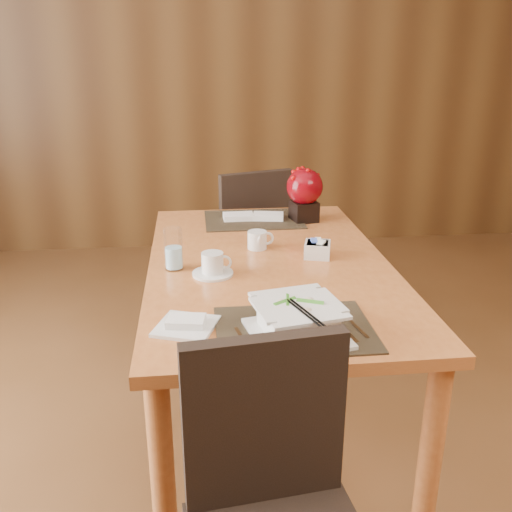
{
  "coord_description": "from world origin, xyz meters",
  "views": [
    {
      "loc": [
        -0.27,
        -1.39,
        1.52
      ],
      "look_at": [
        -0.08,
        0.35,
        0.87
      ],
      "focal_mm": 40.0,
      "sensor_mm": 36.0,
      "label": 1
    }
  ],
  "objects": [
    {
      "name": "berry_decor",
      "position": [
        0.23,
        1.12,
        0.89
      ],
      "size": [
        0.17,
        0.17,
        0.25
      ],
      "rotation": [
        0.0,
        0.0,
        0.21
      ],
      "color": "black",
      "rests_on": "dining_table"
    },
    {
      "name": "napkins_far",
      "position": [
        0.01,
        1.15,
        0.77
      ],
      "size": [
        0.29,
        0.12,
        0.02
      ],
      "primitive_type": null,
      "rotation": [
        0.0,
        0.0,
        -0.09
      ],
      "color": "white",
      "rests_on": "dining_table"
    },
    {
      "name": "near_chair",
      "position": [
        -0.11,
        -0.36,
        0.5
      ],
      "size": [
        0.46,
        0.47,
        0.9
      ],
      "rotation": [
        0.0,
        0.0,
        0.12
      ],
      "color": "black",
      "rests_on": "ground"
    },
    {
      "name": "soup_setting",
      "position": [
        -0.0,
        0.01,
        0.8
      ],
      "size": [
        0.3,
        0.3,
        0.1
      ],
      "rotation": [
        0.0,
        0.0,
        0.19
      ],
      "color": "white",
      "rests_on": "dining_table"
    },
    {
      "name": "placemat_far",
      "position": [
        0.0,
        1.15,
        0.75
      ],
      "size": [
        0.45,
        0.33,
        0.01
      ],
      "primitive_type": "cube",
      "color": "black",
      "rests_on": "dining_table"
    },
    {
      "name": "bread_plate",
      "position": [
        -0.31,
        0.1,
        0.76
      ],
      "size": [
        0.21,
        0.21,
        0.01
      ],
      "primitive_type": "cube",
      "rotation": [
        0.0,
        0.0,
        -0.35
      ],
      "color": "white",
      "rests_on": "dining_table"
    },
    {
      "name": "back_wall",
      "position": [
        0.0,
        3.0,
        1.4
      ],
      "size": [
        5.0,
        0.02,
        2.8
      ],
      "primitive_type": "cube",
      "color": "#563618",
      "rests_on": "ground"
    },
    {
      "name": "water_glass",
      "position": [
        -0.35,
        0.57,
        0.83
      ],
      "size": [
        0.08,
        0.08,
        0.16
      ],
      "primitive_type": "cylinder",
      "rotation": [
        0.0,
        0.0,
        -0.11
      ],
      "color": "white",
      "rests_on": "dining_table"
    },
    {
      "name": "far_chair",
      "position": [
        0.02,
        1.6,
        0.51
      ],
      "size": [
        0.53,
        0.53,
        0.9
      ],
      "rotation": [
        0.0,
        0.0,
        3.44
      ],
      "color": "black",
      "rests_on": "ground"
    },
    {
      "name": "placemat_near",
      "position": [
        0.0,
        0.05,
        0.75
      ],
      "size": [
        0.45,
        0.33,
        0.01
      ],
      "primitive_type": "cube",
      "color": "black",
      "rests_on": "dining_table"
    },
    {
      "name": "creamer_jug",
      "position": [
        -0.03,
        0.76,
        0.79
      ],
      "size": [
        0.11,
        0.11,
        0.07
      ],
      "primitive_type": null,
      "rotation": [
        0.0,
        0.0,
        0.15
      ],
      "color": "white",
      "rests_on": "dining_table"
    },
    {
      "name": "coffee_cup",
      "position": [
        -0.22,
        0.5,
        0.79
      ],
      "size": [
        0.15,
        0.15,
        0.08
      ],
      "rotation": [
        0.0,
        0.0,
        -0.19
      ],
      "color": "white",
      "rests_on": "dining_table"
    },
    {
      "name": "sugar_caddy",
      "position": [
        0.19,
        0.64,
        0.78
      ],
      "size": [
        0.12,
        0.12,
        0.06
      ],
      "primitive_type": "cube",
      "rotation": [
        0.0,
        0.0,
        -0.26
      ],
      "color": "white",
      "rests_on": "dining_table"
    },
    {
      "name": "dining_table",
      "position": [
        0.0,
        0.6,
        0.65
      ],
      "size": [
        0.9,
        1.5,
        0.75
      ],
      "color": "#C46E36",
      "rests_on": "ground"
    }
  ]
}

